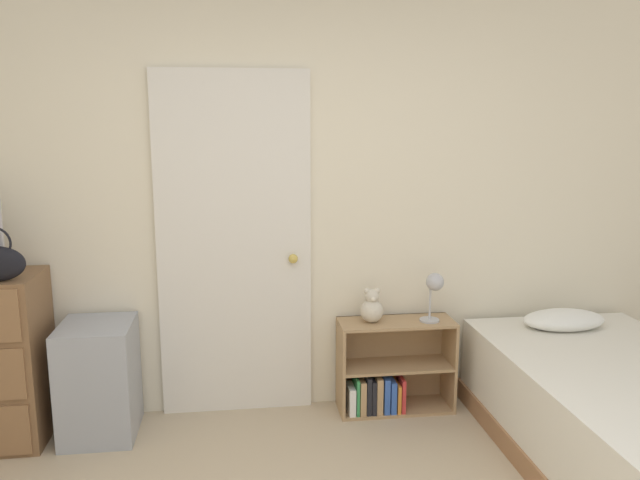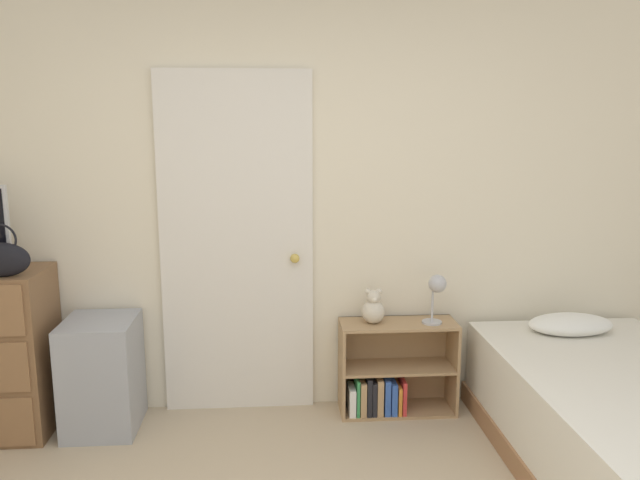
{
  "view_description": "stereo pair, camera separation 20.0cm",
  "coord_description": "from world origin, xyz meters",
  "px_view_note": "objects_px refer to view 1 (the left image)",
  "views": [
    {
      "loc": [
        -0.28,
        -1.42,
        1.75
      ],
      "look_at": [
        0.18,
        1.99,
        1.09
      ],
      "focal_mm": 35.0,
      "sensor_mm": 36.0,
      "label": 1
    },
    {
      "loc": [
        -0.08,
        -1.44,
        1.75
      ],
      "look_at": [
        0.18,
        1.99,
        1.09
      ],
      "focal_mm": 35.0,
      "sensor_mm": 36.0,
      "label": 2
    }
  ],
  "objects_px": {
    "storage_bin": "(99,380)",
    "bookshelf": "(387,375)",
    "bed": "(628,420)",
    "desk_lamp": "(434,287)",
    "teddy_bear": "(372,307)"
  },
  "relations": [
    {
      "from": "desk_lamp",
      "to": "bed",
      "type": "distance_m",
      "value": 1.22
    },
    {
      "from": "storage_bin",
      "to": "bed",
      "type": "bearing_deg",
      "value": -14.93
    },
    {
      "from": "bed",
      "to": "teddy_bear",
      "type": "bearing_deg",
      "value": 144.79
    },
    {
      "from": "bookshelf",
      "to": "desk_lamp",
      "type": "xyz_separation_m",
      "value": [
        0.27,
        -0.04,
        0.56
      ]
    },
    {
      "from": "storage_bin",
      "to": "bed",
      "type": "height_order",
      "value": "storage_bin"
    },
    {
      "from": "bookshelf",
      "to": "teddy_bear",
      "type": "distance_m",
      "value": 0.45
    },
    {
      "from": "storage_bin",
      "to": "teddy_bear",
      "type": "distance_m",
      "value": 1.61
    },
    {
      "from": "teddy_bear",
      "to": "bed",
      "type": "distance_m",
      "value": 1.47
    },
    {
      "from": "storage_bin",
      "to": "bookshelf",
      "type": "distance_m",
      "value": 1.68
    },
    {
      "from": "storage_bin",
      "to": "bed",
      "type": "distance_m",
      "value": 2.83
    },
    {
      "from": "bookshelf",
      "to": "teddy_bear",
      "type": "relative_size",
      "value": 3.3
    },
    {
      "from": "desk_lamp",
      "to": "storage_bin",
      "type": "bearing_deg",
      "value": -178.65
    },
    {
      "from": "storage_bin",
      "to": "teddy_bear",
      "type": "height_order",
      "value": "teddy_bear"
    },
    {
      "from": "storage_bin",
      "to": "bookshelf",
      "type": "relative_size",
      "value": 0.93
    },
    {
      "from": "storage_bin",
      "to": "desk_lamp",
      "type": "xyz_separation_m",
      "value": [
        1.94,
        0.05,
        0.46
      ]
    }
  ]
}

